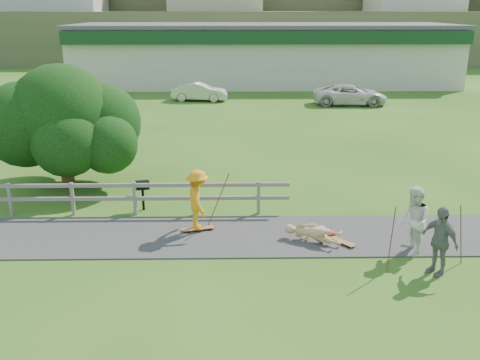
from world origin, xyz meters
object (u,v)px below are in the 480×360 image
at_px(skater_fallen, 313,233).
at_px(spectator_b, 439,240).
at_px(car_silver, 199,92).
at_px(car_white, 350,95).
at_px(tree, 64,140).
at_px(bbq, 143,196).
at_px(skater_rider, 198,203).
at_px(spectator_a, 414,221).

bearing_deg(skater_fallen, spectator_b, -94.10).
height_order(car_silver, car_white, car_white).
bearing_deg(tree, bbq, -39.31).
xyz_separation_m(car_silver, tree, (-3.91, -19.24, 1.09)).
relative_size(spectator_b, car_white, 0.36).
bearing_deg(skater_rider, spectator_a, -121.03).
height_order(spectator_a, spectator_b, spectator_a).
distance_m(spectator_b, tree, 13.50).
xyz_separation_m(skater_fallen, bbq, (-5.24, 2.72, 0.19)).
bearing_deg(tree, car_white, 50.36).
bearing_deg(car_white, car_silver, 82.56).
height_order(spectator_a, car_silver, spectator_a).
xyz_separation_m(skater_rider, bbq, (-1.93, 1.85, -0.42)).
height_order(car_white, bbq, car_white).
distance_m(skater_rider, spectator_b, 6.75).
xyz_separation_m(skater_rider, car_white, (9.24, 21.92, -0.21)).
height_order(skater_fallen, spectator_a, spectator_a).
bearing_deg(spectator_b, car_white, 143.00).
bearing_deg(car_silver, spectator_b, -157.99).
xyz_separation_m(spectator_b, tree, (-11.36, 7.24, 0.85)).
relative_size(skater_fallen, bbq, 1.67).
distance_m(skater_fallen, car_silver, 25.05).
xyz_separation_m(car_white, tree, (-14.42, -17.40, 1.04)).
bearing_deg(tree, spectator_b, -32.53).
distance_m(skater_fallen, spectator_a, 2.76).
bearing_deg(spectator_a, skater_rider, -110.07).
bearing_deg(spectator_b, car_silver, 165.79).
relative_size(skater_rider, spectator_b, 1.02).
relative_size(car_silver, bbq, 4.00).
distance_m(spectator_b, bbq, 9.32).
bearing_deg(spectator_a, car_white, 167.14).
bearing_deg(tree, skater_rider, -41.06).
bearing_deg(skater_rider, bbq, 30.47).
distance_m(car_silver, bbq, 21.91).
relative_size(skater_rider, car_white, 0.36).
height_order(spectator_b, bbq, spectator_b).
height_order(skater_fallen, bbq, bbq).
distance_m(skater_fallen, tree, 10.16).
bearing_deg(skater_fallen, car_white, 14.28).
height_order(skater_fallen, car_white, car_white).
height_order(car_white, tree, tree).
bearing_deg(car_white, bbq, 153.38).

